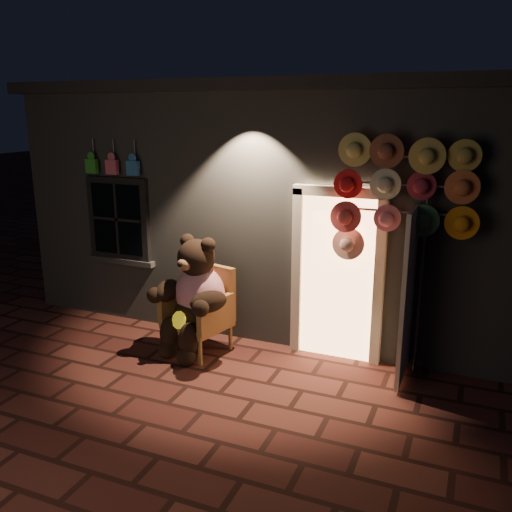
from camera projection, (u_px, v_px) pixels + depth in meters
The scene contains 5 objects.
ground at pixel (187, 386), 6.22m from camera, with size 60.00×60.00×0.00m, color #5A2A22.
shop_building at pixel (299, 190), 9.32m from camera, with size 7.30×5.95×3.51m.
wicker_armchair at pixel (202, 309), 7.08m from camera, with size 0.90×0.85×1.12m.
teddy_bear at pixel (195, 296), 6.90m from camera, with size 1.09×0.97×1.55m.
hat_rack at pixel (401, 192), 6.02m from camera, with size 1.58×0.22×2.80m.
Camera 1 is at (2.90, -4.87, 3.07)m, focal length 38.00 mm.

